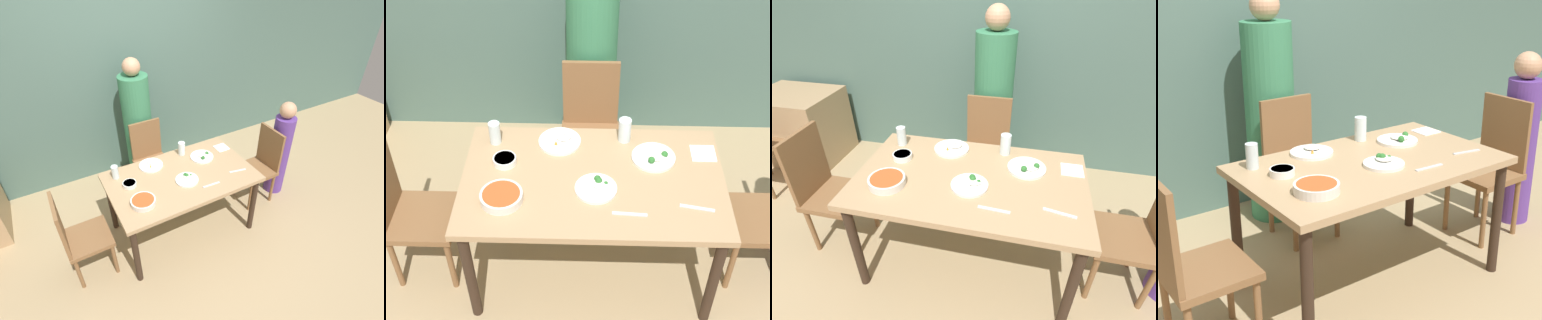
% 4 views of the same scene
% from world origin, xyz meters
% --- Properties ---
extents(ground_plane, '(10.00, 10.00, 0.00)m').
position_xyz_m(ground_plane, '(0.00, 0.00, 0.00)').
color(ground_plane, tan).
extents(wall_back, '(10.00, 0.06, 2.70)m').
position_xyz_m(wall_back, '(0.00, 1.47, 1.35)').
color(wall_back, '#4C6B60').
rests_on(wall_back, ground_plane).
extents(dining_table, '(1.44, 0.87, 0.75)m').
position_xyz_m(dining_table, '(0.00, 0.00, 0.66)').
color(dining_table, tan).
rests_on(dining_table, ground_plane).
extents(chair_adult_spot, '(0.40, 0.40, 0.94)m').
position_xyz_m(chair_adult_spot, '(-0.02, 0.78, 0.50)').
color(chair_adult_spot, brown).
rests_on(chair_adult_spot, ground_plane).
extents(chair_child_spot, '(0.40, 0.40, 0.94)m').
position_xyz_m(chair_child_spot, '(1.06, 0.01, 0.50)').
color(chair_child_spot, brown).
rests_on(chair_child_spot, ground_plane).
extents(chair_empty_left, '(0.40, 0.40, 0.94)m').
position_xyz_m(chair_empty_left, '(-1.06, -0.03, 0.50)').
color(chair_empty_left, brown).
rests_on(chair_empty_left, ground_plane).
extents(person_adult, '(0.35, 0.35, 1.62)m').
position_xyz_m(person_adult, '(-0.02, 1.12, 0.74)').
color(person_adult, '#387F56').
rests_on(person_adult, ground_plane).
extents(person_child, '(0.24, 0.24, 1.23)m').
position_xyz_m(person_child, '(1.35, 0.01, 0.58)').
color(person_child, '#5B3893').
rests_on(person_child, ground_plane).
extents(bowl_curry, '(0.22, 0.22, 0.05)m').
position_xyz_m(bowl_curry, '(-0.47, -0.18, 0.77)').
color(bowl_curry, silver).
rests_on(bowl_curry, dining_table).
extents(plate_rice_adult, '(0.25, 0.25, 0.05)m').
position_xyz_m(plate_rice_adult, '(-0.19, 0.30, 0.76)').
color(plate_rice_adult, white).
rests_on(plate_rice_adult, dining_table).
extents(plate_rice_child, '(0.25, 0.25, 0.06)m').
position_xyz_m(plate_rice_child, '(0.35, 0.17, 0.76)').
color(plate_rice_child, white).
rests_on(plate_rice_child, dining_table).
extents(plate_noodles, '(0.23, 0.23, 0.06)m').
position_xyz_m(plate_noodles, '(0.02, -0.08, 0.76)').
color(plate_noodles, white).
rests_on(plate_noodles, dining_table).
extents(bowl_rice_small, '(0.13, 0.13, 0.04)m').
position_xyz_m(bowl_rice_small, '(-0.50, 0.11, 0.77)').
color(bowl_rice_small, white).
rests_on(bowl_rice_small, dining_table).
extents(glass_water_tall, '(0.07, 0.07, 0.15)m').
position_xyz_m(glass_water_tall, '(0.18, 0.33, 0.82)').
color(glass_water_tall, silver).
rests_on(glass_water_tall, dining_table).
extents(glass_water_short, '(0.07, 0.07, 0.14)m').
position_xyz_m(glass_water_short, '(-0.57, 0.29, 0.82)').
color(glass_water_short, silver).
rests_on(glass_water_short, dining_table).
extents(napkin_folded, '(0.14, 0.14, 0.01)m').
position_xyz_m(napkin_folded, '(0.63, 0.22, 0.75)').
color(napkin_folded, white).
rests_on(napkin_folded, dining_table).
extents(fork_steel, '(0.18, 0.05, 0.01)m').
position_xyz_m(fork_steel, '(0.54, -0.21, 0.75)').
color(fork_steel, silver).
rests_on(fork_steel, dining_table).
extents(spoon_steel, '(0.18, 0.03, 0.01)m').
position_xyz_m(spoon_steel, '(0.19, -0.26, 0.75)').
color(spoon_steel, silver).
rests_on(spoon_steel, dining_table).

